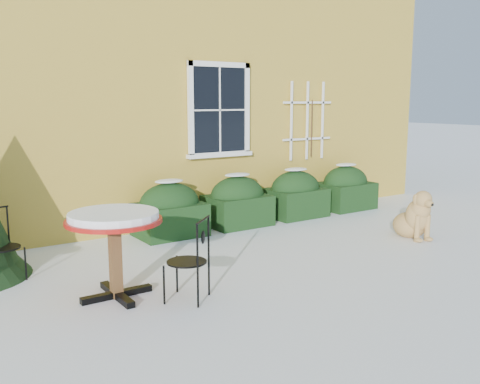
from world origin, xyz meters
TOP-DOWN VIEW (x-y plane):
  - ground at (0.00, 0.00)m, footprint 80.00×80.00m
  - house at (0.00, 7.00)m, footprint 12.40×8.40m
  - hedge_row at (1.65, 2.55)m, footprint 4.95×0.80m
  - bistro_table at (-2.03, 0.43)m, footprint 1.03×1.03m
  - patio_chair_near at (-1.39, -0.09)m, footprint 0.57×0.57m
  - patio_chair_far at (-2.95, 1.75)m, footprint 0.48×0.48m
  - dog at (2.80, 0.25)m, footprint 0.64×0.86m

SIDE VIEW (x-z plane):
  - ground at x=0.00m, z-range 0.00..0.00m
  - dog at x=2.80m, z-range -0.08..0.72m
  - hedge_row at x=1.65m, z-range -0.05..0.86m
  - patio_chair_far at x=-2.95m, z-range 0.00..0.87m
  - patio_chair_near at x=-1.39m, z-range 0.00..0.91m
  - bistro_table at x=-2.03m, z-range 0.32..1.28m
  - house at x=0.00m, z-range 0.02..6.42m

